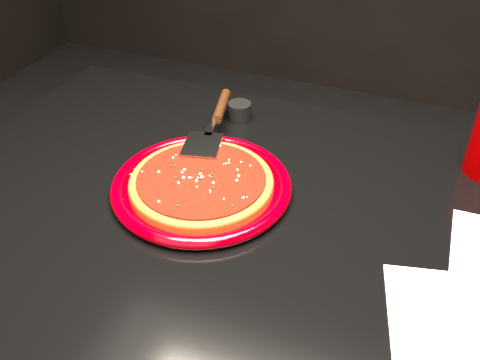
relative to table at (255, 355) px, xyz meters
The scene contains 10 objects.
table is the anchor object (origin of this frame).
plate 0.41m from the table, 166.48° to the left, with size 0.31×0.31×0.02m, color #7B0007.
pizza_crust 0.41m from the table, 166.48° to the left, with size 0.25×0.25×0.01m, color brown.
pizza_crust_rim 0.41m from the table, 166.48° to the left, with size 0.25×0.25×0.02m, color brown.
pizza_sauce 0.42m from the table, 166.48° to the left, with size 0.22×0.22×0.01m, color maroon.
parmesan_dusting 0.42m from the table, 166.48° to the left, with size 0.22×0.22×0.01m, color beige, non-canonical shape.
basil_flecks 0.42m from the table, 166.48° to the left, with size 0.20×0.20×0.00m, color black, non-canonical shape.
pizza_server 0.49m from the table, 130.85° to the left, with size 0.08×0.29×0.02m, color #ACAEB3, non-canonical shape.
napkin_a 0.50m from the table, 18.54° to the right, with size 0.18×0.18×0.00m, color white.
ramekin 0.51m from the table, 117.31° to the left, with size 0.05×0.05×0.04m, color black.
Camera 1 is at (0.22, -0.64, 1.32)m, focal length 40.00 mm.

